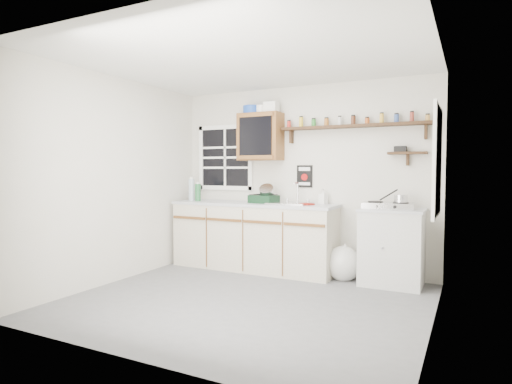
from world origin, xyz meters
TOP-DOWN VIEW (x-y plane):
  - room at (0.00, 0.00)m, footprint 3.64×3.24m
  - main_cabinet at (-0.58, 1.30)m, footprint 2.31×0.63m
  - right_cabinet at (1.25, 1.32)m, footprint 0.73×0.57m
  - sink at (-0.05, 1.30)m, footprint 0.52×0.44m
  - upper_cabinet at (-0.55, 1.44)m, footprint 0.60×0.32m
  - upper_cabinet_clutter at (-0.57, 1.44)m, footprint 0.51×0.24m
  - spice_shelf at (0.72, 1.51)m, footprint 1.91×0.18m
  - secondary_shelf at (1.36, 1.52)m, footprint 0.45×0.16m
  - warning_sign at (0.05, 1.59)m, footprint 0.22×0.02m
  - window_back at (-1.20, 1.59)m, footprint 0.93×0.03m
  - window_right at (1.79, 0.55)m, footprint 0.03×0.78m
  - water_bottles at (-1.53, 1.25)m, footprint 0.20×0.09m
  - dish_rack at (-0.42, 1.31)m, footprint 0.39×0.31m
  - soap_bottle at (0.35, 1.49)m, footprint 0.11×0.11m
  - rag at (0.20, 1.26)m, footprint 0.20×0.19m
  - hotplate at (1.20, 1.31)m, footprint 0.61×0.36m
  - saucepan at (1.34, 1.31)m, footprint 0.35×0.26m
  - trash_bag at (0.67, 1.30)m, footprint 0.42×0.38m

SIDE VIEW (x-z plane):
  - trash_bag at x=0.67m, z-range -0.04..0.45m
  - right_cabinet at x=1.25m, z-range 0.00..0.91m
  - main_cabinet at x=-0.58m, z-range 0.00..0.92m
  - sink at x=-0.05m, z-range 0.79..1.08m
  - rag at x=0.20m, z-range 0.92..0.94m
  - hotplate at x=1.20m, z-range 0.91..0.99m
  - dish_rack at x=-0.42m, z-range 0.87..1.14m
  - soap_bottle at x=0.35m, z-range 0.92..1.12m
  - saucepan at x=1.34m, z-range 0.95..1.11m
  - water_bottles at x=-1.53m, z-range 0.89..1.24m
  - room at x=0.00m, z-range -0.02..2.52m
  - warning_sign at x=0.05m, z-range 1.13..1.43m
  - window_right at x=1.79m, z-range 0.91..1.99m
  - window_back at x=-1.20m, z-range 1.06..2.04m
  - secondary_shelf at x=1.36m, z-range 1.46..1.69m
  - upper_cabinet at x=-0.55m, z-range 1.50..2.15m
  - spice_shelf at x=0.72m, z-range 1.75..2.11m
  - upper_cabinet_clutter at x=-0.57m, z-range 2.14..2.28m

